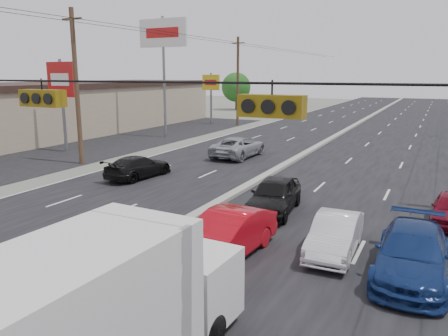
{
  "coord_description": "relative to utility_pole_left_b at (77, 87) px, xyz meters",
  "views": [
    {
      "loc": [
        8.88,
        -6.45,
        5.95
      ],
      "look_at": [
        1.19,
        8.99,
        2.2
      ],
      "focal_mm": 35.0,
      "sensor_mm": 36.0,
      "label": 1
    }
  ],
  "objects": [
    {
      "name": "traffic_signals",
      "position": [
        13.9,
        -15.0,
        0.39
      ],
      "size": [
        25.0,
        0.3,
        0.54
      ],
      "color": "black",
      "rests_on": "ground"
    },
    {
      "name": "queue_car_d",
      "position": [
        20.99,
        -8.16,
        -4.39
      ],
      "size": [
        2.08,
        5.0,
        1.44
      ],
      "primitive_type": "imported",
      "rotation": [
        0.0,
        0.0,
        0.01
      ],
      "color": "navy",
      "rests_on": "ground"
    },
    {
      "name": "utility_pole_left_c",
      "position": [
        0.0,
        25.0,
        0.0
      ],
      "size": [
        1.6,
        0.3,
        10.0
      ],
      "color": "#422D1E",
      "rests_on": "ground"
    },
    {
      "name": "oncoming_near",
      "position": [
        5.92,
        -1.56,
        -4.47
      ],
      "size": [
        2.26,
        4.59,
        1.28
      ],
      "primitive_type": "imported",
      "rotation": [
        0.0,
        0.0,
        3.03
      ],
      "color": "black",
      "rests_on": "ground"
    },
    {
      "name": "queue_car_b",
      "position": [
        18.56,
        -7.43,
        -4.46
      ],
      "size": [
        1.51,
        3.98,
        1.29
      ],
      "primitive_type": "imported",
      "rotation": [
        0.0,
        0.0,
        0.04
      ],
      "color": "silver",
      "rests_on": "ground"
    },
    {
      "name": "strip_mall",
      "position": [
        -13.5,
        10.0,
        -2.81
      ],
      "size": [
        12.0,
        42.0,
        4.6
      ],
      "primitive_type": "cube",
      "color": "tan",
      "rests_on": "ground"
    },
    {
      "name": "pole_sign_mid",
      "position": [
        -4.5,
        3.0,
        0.01
      ],
      "size": [
        2.6,
        0.25,
        7.0
      ],
      "color": "slate",
      "rests_on": "ground"
    },
    {
      "name": "pole_sign_far",
      "position": [
        -3.5,
        25.0,
        -0.7
      ],
      "size": [
        2.2,
        0.25,
        6.0
      ],
      "color": "slate",
      "rests_on": "ground"
    },
    {
      "name": "road_surface",
      "position": [
        12.5,
        15.0,
        -5.11
      ],
      "size": [
        20.0,
        160.0,
        0.02
      ],
      "primitive_type": "cube",
      "color": "black",
      "rests_on": "ground"
    },
    {
      "name": "pole_sign_billboard",
      "position": [
        -2.0,
        13.0,
        3.76
      ],
      "size": [
        5.0,
        0.25,
        11.0
      ],
      "color": "slate",
      "rests_on": "ground"
    },
    {
      "name": "queue_car_a",
      "position": [
        15.18,
        -4.1,
        -4.35
      ],
      "size": [
        2.24,
        4.6,
        1.51
      ],
      "primitive_type": "imported",
      "rotation": [
        0.0,
        0.0,
        0.11
      ],
      "color": "black",
      "rests_on": "ground"
    },
    {
      "name": "ground",
      "position": [
        12.5,
        -15.0,
        -5.11
      ],
      "size": [
        200.0,
        200.0,
        0.0
      ],
      "primitive_type": "plane",
      "color": "#606356",
      "rests_on": "ground"
    },
    {
      "name": "tree_left_far",
      "position": [
        -9.5,
        45.0,
        -1.39
      ],
      "size": [
        4.8,
        4.8,
        6.12
      ],
      "color": "#382619",
      "rests_on": "ground"
    },
    {
      "name": "center_median",
      "position": [
        12.5,
        15.0,
        -5.01
      ],
      "size": [
        0.5,
        160.0,
        0.2
      ],
      "primitive_type": "cube",
      "color": "gray",
      "rests_on": "ground"
    },
    {
      "name": "oncoming_far",
      "position": [
        8.4,
        6.9,
        -4.37
      ],
      "size": [
        2.56,
        5.34,
        1.47
      ],
      "primitive_type": "imported",
      "rotation": [
        0.0,
        0.0,
        3.12
      ],
      "color": "#94969B",
      "rests_on": "ground"
    },
    {
      "name": "parking_lot",
      "position": [
        -4.5,
        10.0,
        -5.11
      ],
      "size": [
        10.0,
        42.0,
        0.02
      ],
      "primitive_type": "cube",
      "color": "black",
      "rests_on": "ground"
    },
    {
      "name": "box_truck",
      "position": [
        16.29,
        -16.1,
        -3.45
      ],
      "size": [
        2.47,
        6.45,
        3.23
      ],
      "rotation": [
        0.0,
        0.0,
        -0.04
      ],
      "color": "black",
      "rests_on": "ground"
    },
    {
      "name": "red_sedan",
      "position": [
        15.42,
        -9.33,
        -4.35
      ],
      "size": [
        1.98,
        4.7,
        1.51
      ],
      "primitive_type": "imported",
      "rotation": [
        0.0,
        0.0,
        -0.09
      ],
      "color": "#B90B17",
      "rests_on": "ground"
    },
    {
      "name": "utility_pole_left_b",
      "position": [
        0.0,
        0.0,
        0.0
      ],
      "size": [
        1.6,
        0.3,
        10.0
      ],
      "color": "#422D1E",
      "rests_on": "ground"
    }
  ]
}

